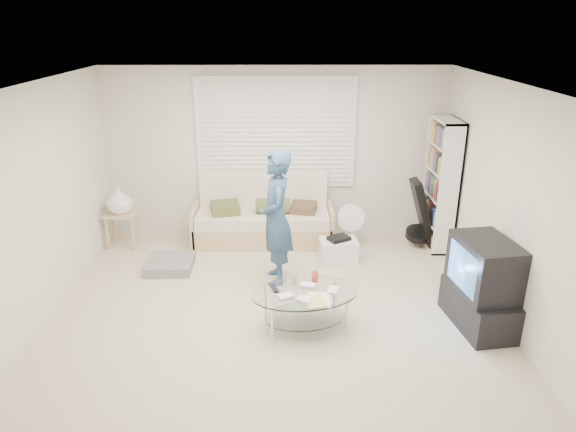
{
  "coord_description": "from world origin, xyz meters",
  "views": [
    {
      "loc": [
        0.11,
        -5.2,
        3.1
      ],
      "look_at": [
        0.16,
        0.3,
        0.99
      ],
      "focal_mm": 32.0,
      "sensor_mm": 36.0,
      "label": 1
    }
  ],
  "objects_px": {
    "bookshelf": "(440,184)",
    "tv_unit": "(482,285)",
    "coffee_table": "(305,299)",
    "futon_sofa": "(263,219)"
  },
  "relations": [
    {
      "from": "bookshelf",
      "to": "tv_unit",
      "type": "bearing_deg",
      "value": -93.39
    },
    {
      "from": "bookshelf",
      "to": "coffee_table",
      "type": "height_order",
      "value": "bookshelf"
    },
    {
      "from": "futon_sofa",
      "to": "tv_unit",
      "type": "xyz_separation_m",
      "value": [
        2.39,
        -2.31,
        0.15
      ]
    },
    {
      "from": "futon_sofa",
      "to": "coffee_table",
      "type": "relative_size",
      "value": 1.63
    },
    {
      "from": "futon_sofa",
      "to": "bookshelf",
      "type": "xyz_separation_m",
      "value": [
        2.51,
        -0.19,
        0.6
      ]
    },
    {
      "from": "bookshelf",
      "to": "futon_sofa",
      "type": "bearing_deg",
      "value": 175.63
    },
    {
      "from": "futon_sofa",
      "to": "bookshelf",
      "type": "height_order",
      "value": "bookshelf"
    },
    {
      "from": "bookshelf",
      "to": "tv_unit",
      "type": "xyz_separation_m",
      "value": [
        -0.13,
        -2.12,
        -0.45
      ]
    },
    {
      "from": "futon_sofa",
      "to": "tv_unit",
      "type": "distance_m",
      "value": 3.33
    },
    {
      "from": "tv_unit",
      "to": "coffee_table",
      "type": "bearing_deg",
      "value": -179.08
    }
  ]
}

